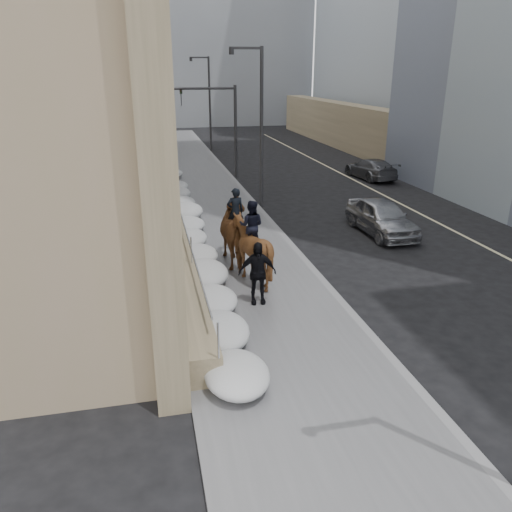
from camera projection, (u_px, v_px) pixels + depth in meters
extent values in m
plane|color=black|center=(274.00, 340.00, 13.60)|extent=(140.00, 140.00, 0.00)
cube|color=#545456|center=(219.00, 230.00, 22.72)|extent=(5.00, 80.00, 0.12)
cube|color=slate|center=(275.00, 226.00, 23.26)|extent=(0.24, 80.00, 0.12)
cube|color=#BFB78C|center=(427.00, 217.00, 24.88)|extent=(0.15, 70.00, 0.01)
cube|color=#968462|center=(94.00, 30.00, 27.65)|extent=(5.00, 44.00, 18.00)
cube|color=#75684C|center=(160.00, 180.00, 31.27)|extent=(1.10, 44.00, 0.90)
cylinder|color=silver|center=(166.00, 165.00, 31.05)|extent=(0.06, 42.00, 0.06)
cube|color=#75684C|center=(141.00, 37.00, 19.33)|extent=(0.70, 1.20, 16.20)
cube|color=black|center=(151.00, 136.00, 23.54)|extent=(0.20, 2.20, 4.50)
cube|color=slate|center=(189.00, 11.00, 64.37)|extent=(30.00, 12.00, 28.00)
cube|color=gray|center=(116.00, 48.00, 74.70)|extent=(24.00, 12.00, 20.00)
cylinder|color=#2D2D30|center=(261.00, 130.00, 25.59)|extent=(0.18, 0.18, 8.00)
cube|color=#2D2D30|center=(246.00, 48.00, 24.06)|extent=(1.60, 0.15, 0.12)
cylinder|color=#2D2D30|center=(231.00, 51.00, 23.97)|extent=(0.24, 0.24, 0.30)
cylinder|color=#2D2D30|center=(210.00, 105.00, 43.87)|extent=(0.18, 0.18, 8.00)
cube|color=#2D2D30|center=(199.00, 57.00, 42.35)|extent=(1.60, 0.15, 0.12)
cylinder|color=#2D2D30|center=(191.00, 59.00, 42.26)|extent=(0.24, 0.24, 0.30)
cylinder|color=#2D2D30|center=(236.00, 132.00, 33.27)|extent=(0.20, 0.20, 6.00)
cylinder|color=#2D2D30|center=(204.00, 88.00, 31.89)|extent=(4.00, 0.16, 0.16)
imported|color=black|center=(181.00, 97.00, 31.76)|extent=(0.18, 0.22, 1.10)
ellipsoid|color=silver|center=(221.00, 331.00, 13.14)|extent=(1.50, 2.10, 0.68)
ellipsoid|color=silver|center=(204.00, 273.00, 16.80)|extent=(1.60, 2.20, 0.72)
ellipsoid|color=silver|center=(190.00, 238.00, 20.46)|extent=(1.40, 2.00, 0.64)
ellipsoid|color=silver|center=(185.00, 211.00, 24.12)|extent=(1.70, 2.30, 0.76)
ellipsoid|color=silver|center=(177.00, 193.00, 27.78)|extent=(1.50, 2.10, 0.66)
imported|color=#553219|center=(238.00, 233.00, 18.36)|extent=(1.45, 2.82, 2.30)
imported|color=black|center=(237.00, 211.00, 18.22)|extent=(0.66, 0.46, 1.72)
imported|color=#462914|center=(251.00, 250.00, 16.81)|extent=(2.42, 2.54, 2.20)
imported|color=black|center=(250.00, 226.00, 16.67)|extent=(1.03, 0.93, 1.72)
imported|color=black|center=(257.00, 273.00, 15.19)|extent=(1.20, 0.58, 1.98)
imported|color=#98999F|center=(381.00, 217.00, 22.19)|extent=(1.96, 4.60, 1.55)
imported|color=#515258|center=(370.00, 169.00, 33.57)|extent=(2.35, 4.82, 1.35)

